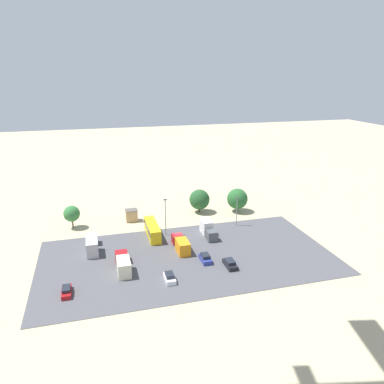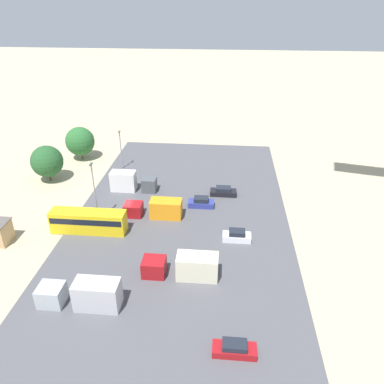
# 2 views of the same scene
# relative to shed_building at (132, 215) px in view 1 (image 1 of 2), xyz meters

# --- Properties ---
(ground_plane) EXTENTS (400.00, 400.00, 0.00)m
(ground_plane) POSITION_rel_shed_building_xyz_m (-9.45, 15.39, -1.65)
(ground_plane) COLOR tan
(parking_lot_surface) EXTENTS (63.70, 33.25, 0.08)m
(parking_lot_surface) POSITION_rel_shed_building_xyz_m (-9.45, 24.56, -1.61)
(parking_lot_surface) COLOR #4C4C51
(parking_lot_surface) RESTS_ON ground
(shed_building) EXTENTS (3.31, 2.78, 3.28)m
(shed_building) POSITION_rel_shed_building_xyz_m (0.00, 0.00, 0.00)
(shed_building) COLOR tan
(shed_building) RESTS_ON ground
(bus) EXTENTS (2.59, 11.00, 3.30)m
(bus) POSITION_rel_shed_building_xyz_m (-3.81, 11.53, 0.21)
(bus) COLOR gold
(bus) RESTS_ON ground
(parked_car_0) EXTENTS (1.82, 4.03, 1.61)m
(parked_car_0) POSITION_rel_shed_building_xyz_m (-3.48, 33.18, -0.90)
(parked_car_0) COLOR silver
(parked_car_0) RESTS_ON ground
(parked_car_1) EXTENTS (1.93, 4.20, 1.66)m
(parked_car_1) POSITION_rel_shed_building_xyz_m (-12.57, 27.47, -0.88)
(parked_car_1) COLOR navy
(parked_car_1) RESTS_ON ground
(parked_car_2) EXTENTS (1.71, 4.32, 1.43)m
(parked_car_2) POSITION_rel_shed_building_xyz_m (15.69, 32.68, -0.97)
(parked_car_2) COLOR maroon
(parked_car_2) RESTS_ON ground
(parked_car_3) EXTENTS (1.97, 4.56, 1.50)m
(parked_car_3) POSITION_rel_shed_building_xyz_m (-16.88, 31.03, -0.94)
(parked_car_3) COLOR black
(parked_car_3) RESTS_ON ground
(parked_truck_0) EXTENTS (2.58, 9.37, 3.10)m
(parked_truck_0) POSITION_rel_shed_building_xyz_m (4.80, 26.67, -0.15)
(parked_truck_0) COLOR maroon
(parked_truck_0) RESTS_ON ground
(parked_truck_1) EXTENTS (2.54, 9.03, 2.87)m
(parked_truck_1) POSITION_rel_shed_building_xyz_m (-8.88, 20.73, -0.26)
(parked_truck_1) COLOR maroon
(parked_truck_1) RESTS_ON ground
(parked_truck_2) EXTENTS (2.32, 8.04, 3.50)m
(parked_truck_2) POSITION_rel_shed_building_xyz_m (-17.19, 14.61, 0.03)
(parked_truck_2) COLOR #4C5156
(parked_truck_2) RESTS_ON ground
(parked_truck_3) EXTENTS (2.57, 9.30, 3.34)m
(parked_truck_3) POSITION_rel_shed_building_xyz_m (10.75, 16.04, -0.04)
(parked_truck_3) COLOR #ADB2B7
(parked_truck_3) RESTS_ON ground
(tree_near_shed) EXTENTS (5.84, 5.84, 6.83)m
(tree_near_shed) POSITION_rel_shed_building_xyz_m (-19.82, -1.56, 2.25)
(tree_near_shed) COLOR brown
(tree_near_shed) RESTS_ON ground
(tree_apron_mid) EXTENTS (5.97, 5.97, 6.92)m
(tree_apron_mid) POSITION_rel_shed_building_xyz_m (-30.59, 0.78, 2.28)
(tree_apron_mid) COLOR brown
(tree_apron_mid) RESTS_ON ground
(tree_apron_far) EXTENTS (4.18, 4.18, 6.06)m
(tree_apron_far) POSITION_rel_shed_building_xyz_m (15.40, 0.71, 2.31)
(tree_apron_far) COLOR brown
(tree_apron_far) RESTS_ON ground
(light_pole_lot_centre) EXTENTS (0.90, 0.28, 7.76)m
(light_pole_lot_centre) POSITION_rel_shed_building_xyz_m (-26.44, 10.61, 2.74)
(light_pole_lot_centre) COLOR gray
(light_pole_lot_centre) RESTS_ON ground
(light_pole_lot_edge) EXTENTS (0.90, 0.28, 9.44)m
(light_pole_lot_edge) POSITION_rel_shed_building_xyz_m (-7.14, 11.76, 3.58)
(light_pole_lot_edge) COLOR gray
(light_pole_lot_edge) RESTS_ON ground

